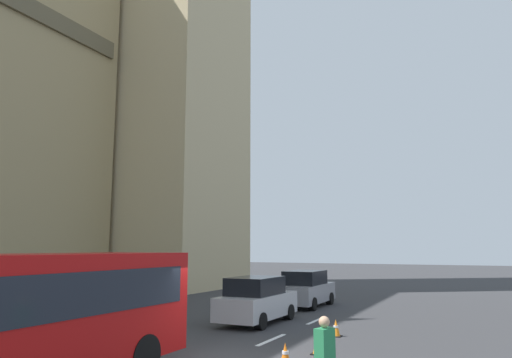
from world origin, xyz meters
name	(u,v)px	position (x,y,z in m)	size (l,w,h in m)	color
sedan_lead	(257,300)	(6.26, 1.94, 0.91)	(4.40, 1.86, 1.85)	#B7B7BC
sedan_trailing	(306,289)	(12.23, 1.96, 0.91)	(4.40, 1.86, 1.85)	gray
traffic_cone_west	(285,354)	(0.39, -1.73, 0.28)	(0.36, 0.36, 0.58)	black
traffic_cone_middle	(318,344)	(2.00, -2.06, 0.28)	(0.36, 0.36, 0.58)	black
traffic_cone_east	(336,328)	(4.88, -1.76, 0.28)	(0.36, 0.36, 0.58)	black
pedestrian_near_cones	(325,357)	(-2.16, -3.62, 0.91)	(0.45, 0.35, 1.69)	#726651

